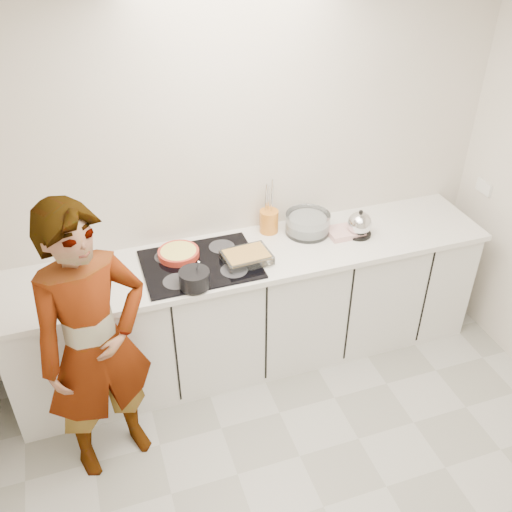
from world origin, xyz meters
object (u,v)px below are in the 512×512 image
object	(u,v)px
hob	(200,264)
cook	(95,346)
saucepan	(194,279)
mixing_bowl	(308,224)
kettle	(359,225)
tart_dish	(179,253)
baking_dish	(247,256)
utensil_crock	(269,221)

from	to	relation	value
hob	cook	distance (m)	0.86
saucepan	cook	bearing A→B (deg)	-155.42
mixing_bowl	kettle	world-z (taller)	kettle
saucepan	tart_dish	bearing A→B (deg)	94.26
baking_dish	hob	bearing A→B (deg)	167.01
tart_dish	kettle	bearing A→B (deg)	-5.57
utensil_crock	kettle	bearing A→B (deg)	-23.11
hob	utensil_crock	size ratio (longest dim) A/B	4.50
hob	mixing_bowl	size ratio (longest dim) A/B	2.07
tart_dish	kettle	size ratio (longest dim) A/B	1.39
utensil_crock	cook	bearing A→B (deg)	-149.35
kettle	baking_dish	bearing A→B (deg)	-175.25
saucepan	kettle	distance (m)	1.22
tart_dish	kettle	world-z (taller)	kettle
hob	mixing_bowl	world-z (taller)	mixing_bowl
tart_dish	saucepan	size ratio (longest dim) A/B	1.47
mixing_bowl	utensil_crock	world-z (taller)	utensil_crock
hob	kettle	xyz separation A→B (m)	(1.11, 0.00, 0.08)
tart_dish	baking_dish	size ratio (longest dim) A/B	0.96
tart_dish	cook	world-z (taller)	cook
saucepan	baking_dish	size ratio (longest dim) A/B	0.65
tart_dish	baking_dish	distance (m)	0.44
kettle	hob	bearing A→B (deg)	-179.87
utensil_crock	hob	bearing A→B (deg)	-156.01
utensil_crock	saucepan	bearing A→B (deg)	-144.06
cook	kettle	bearing A→B (deg)	-3.10
tart_dish	cook	size ratio (longest dim) A/B	0.17
hob	kettle	world-z (taller)	kettle
tart_dish	utensil_crock	world-z (taller)	utensil_crock
tart_dish	baking_dish	world-z (taller)	baking_dish
kettle	cook	size ratio (longest dim) A/B	0.12
tart_dish	mixing_bowl	distance (m)	0.90
saucepan	mixing_bowl	size ratio (longest dim) A/B	0.58
baking_dish	cook	xyz separation A→B (m)	(-0.99, -0.43, -0.08)
mixing_bowl	hob	bearing A→B (deg)	-169.54
saucepan	cook	world-z (taller)	cook
hob	utensil_crock	bearing A→B (deg)	23.99
hob	saucepan	size ratio (longest dim) A/B	3.56
utensil_crock	baking_dish	bearing A→B (deg)	-130.07
hob	mixing_bowl	xyz separation A→B (m)	(0.79, 0.15, 0.06)
tart_dish	saucepan	world-z (taller)	saucepan
utensil_crock	mixing_bowl	bearing A→B (deg)	-21.49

